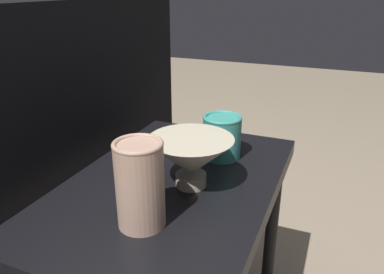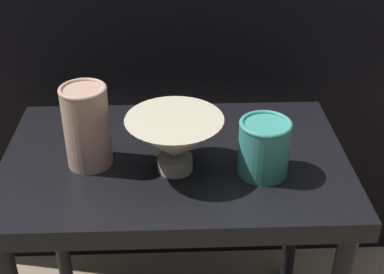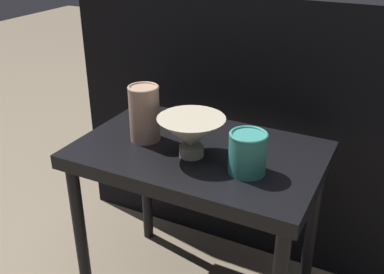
{
  "view_description": "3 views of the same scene",
  "coord_description": "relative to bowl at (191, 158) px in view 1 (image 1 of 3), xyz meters",
  "views": [
    {
      "loc": [
        -0.65,
        -0.31,
        0.93
      ],
      "look_at": [
        0.03,
        -0.04,
        0.63
      ],
      "focal_mm": 35.0,
      "sensor_mm": 36.0,
      "label": 1
    },
    {
      "loc": [
        0.0,
        -0.87,
        1.1
      ],
      "look_at": [
        0.03,
        -0.06,
        0.61
      ],
      "focal_mm": 50.0,
      "sensor_mm": 36.0,
      "label": 2
    },
    {
      "loc": [
        0.48,
        -0.98,
        1.1
      ],
      "look_at": [
        0.0,
        -0.05,
        0.59
      ],
      "focal_mm": 42.0,
      "sensor_mm": 36.0,
      "label": 3
    }
  ],
  "objects": [
    {
      "name": "table",
      "position": [
        0.0,
        0.04,
        -0.13
      ],
      "size": [
        0.67,
        0.43,
        0.53
      ],
      "color": "black",
      "rests_on": "ground_plane"
    },
    {
      "name": "bowl",
      "position": [
        0.0,
        0.0,
        0.0
      ],
      "size": [
        0.18,
        0.18,
        0.11
      ],
      "color": "#B2A88E",
      "rests_on": "table"
    },
    {
      "name": "vase_textured_left",
      "position": [
        -0.16,
        0.03,
        0.02
      ],
      "size": [
        0.09,
        0.09,
        0.16
      ],
      "color": "tan",
      "rests_on": "table"
    },
    {
      "name": "vase_colorful_right",
      "position": [
        0.16,
        -0.02,
        -0.01
      ],
      "size": [
        0.09,
        0.09,
        0.11
      ],
      "color": "teal",
      "rests_on": "table"
    }
  ]
}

